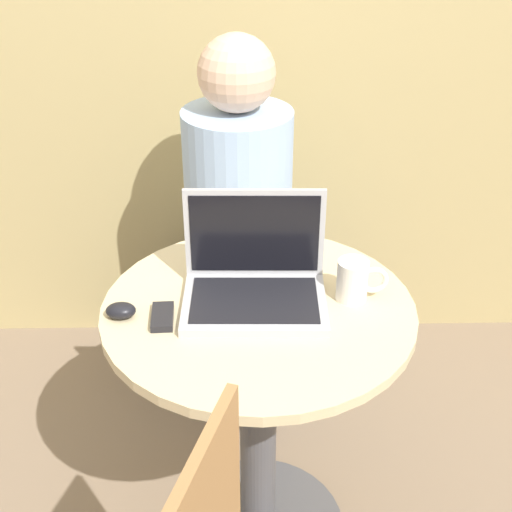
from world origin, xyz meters
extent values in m
cylinder|color=#4C4C51|center=(0.00, 0.00, 0.37)|extent=(0.09, 0.09, 0.71)
cylinder|color=beige|center=(0.00, 0.00, 0.74)|extent=(0.70, 0.70, 0.02)
cube|color=#B7B7BC|center=(-0.01, -0.01, 0.76)|extent=(0.32, 0.23, 0.02)
cube|color=black|center=(-0.01, -0.01, 0.77)|extent=(0.28, 0.18, 0.00)
cube|color=#B7B7BC|center=(-0.01, 0.10, 0.88)|extent=(0.32, 0.02, 0.22)
cube|color=black|center=(-0.01, 0.10, 0.88)|extent=(0.29, 0.01, 0.19)
cube|color=black|center=(-0.21, -0.05, 0.76)|extent=(0.05, 0.10, 0.02)
ellipsoid|color=black|center=(-0.30, -0.04, 0.77)|extent=(0.07, 0.05, 0.03)
cylinder|color=white|center=(0.21, 0.03, 0.80)|extent=(0.07, 0.07, 0.10)
torus|color=white|center=(0.26, 0.03, 0.80)|extent=(0.07, 0.01, 0.07)
cube|color=#3D4766|center=(-0.05, 0.70, 0.23)|extent=(0.32, 0.46, 0.46)
cylinder|color=#9EBCE5|center=(-0.05, 0.59, 0.73)|extent=(0.32, 0.32, 0.53)
sphere|color=beige|center=(-0.05, 0.59, 1.10)|extent=(0.21, 0.21, 0.21)
camera|label=1|loc=(-0.03, -1.30, 1.66)|focal=50.00mm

